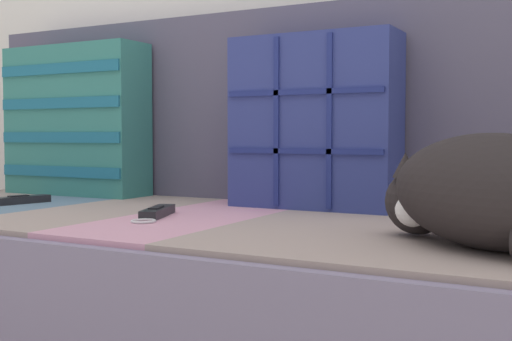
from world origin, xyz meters
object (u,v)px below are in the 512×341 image
(game_remote_far, at_px, (157,213))
(sleeping_cat, at_px, (481,194))
(couch, at_px, (209,313))
(game_remote_near, at_px, (19,200))
(throw_pillow_quilted, at_px, (314,122))
(throw_pillow_striped, at_px, (76,121))

(game_remote_far, bearing_deg, sleeping_cat, -5.99)
(couch, distance_m, game_remote_far, 0.26)
(sleeping_cat, xyz_separation_m, game_remote_near, (-1.10, 0.11, -0.07))
(couch, bearing_deg, throw_pillow_quilted, 51.40)
(throw_pillow_quilted, xyz_separation_m, game_remote_far, (-0.22, -0.30, -0.19))
(throw_pillow_quilted, distance_m, sleeping_cat, 0.58)
(couch, height_order, game_remote_near, game_remote_near)
(throw_pillow_striped, bearing_deg, couch, -19.33)
(couch, xyz_separation_m, throw_pillow_quilted, (0.16, 0.20, 0.42))
(sleeping_cat, relative_size, game_remote_near, 2.11)
(couch, distance_m, game_remote_near, 0.56)
(couch, relative_size, throw_pillow_quilted, 4.77)
(throw_pillow_quilted, relative_size, game_remote_near, 2.12)
(throw_pillow_striped, height_order, game_remote_far, throw_pillow_striped)
(throw_pillow_striped, bearing_deg, game_remote_far, -30.73)
(game_remote_near, bearing_deg, game_remote_far, -5.55)
(game_remote_near, height_order, game_remote_far, same)
(sleeping_cat, bearing_deg, game_remote_far, 174.01)
(throw_pillow_quilted, bearing_deg, throw_pillow_striped, -179.96)
(couch, relative_size, game_remote_near, 10.10)
(game_remote_far, bearing_deg, throw_pillow_quilted, 53.83)
(game_remote_near, bearing_deg, throw_pillow_quilted, 21.16)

